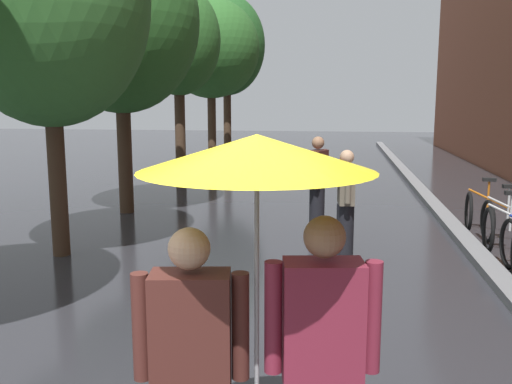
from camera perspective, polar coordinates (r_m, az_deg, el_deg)
name	(u,v)px	position (r m, az deg, el deg)	size (l,w,h in m)	color
kerb_strip	(434,206)	(12.48, 17.94, -1.34)	(0.30, 36.00, 0.12)	slate
street_tree_1	(47,0)	(8.67, -20.77, 18.03)	(2.87, 2.87, 5.47)	#473323
street_tree_2	(120,21)	(11.68, -13.89, 16.78)	(3.14, 3.14, 5.68)	#473323
street_tree_3	(178,41)	(14.99, -8.03, 15.14)	(2.20, 2.20, 5.27)	#473323
street_tree_4	(211,49)	(18.06, -4.67, 14.50)	(3.07, 3.07, 5.47)	#473323
street_tree_5	(227,46)	(21.58, -3.03, 14.82)	(2.89, 2.89, 6.22)	#473323
parked_bicycle_7	(500,211)	(10.56, 23.84, -1.84)	(1.14, 0.80, 0.96)	black
couple_under_umbrella	(257,275)	(2.77, 0.15, -8.52)	(1.24, 1.16, 2.13)	#1E233D
pedestrian_walking_midground	(317,185)	(9.42, 6.34, 0.68)	(0.36, 0.55, 1.70)	black
pedestrian_walking_far	(345,199)	(8.32, 9.16, -0.71)	(0.35, 0.59, 1.58)	black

